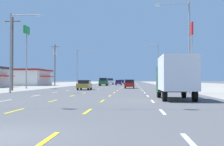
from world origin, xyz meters
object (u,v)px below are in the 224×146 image
suv_inner_left_farther (110,81)px  streetlight_left_row_1 (79,65)px  sedan_inner_left_near (84,85)px  streetlight_right_row_0 (186,41)px  pole_sign_left_row_2 (55,59)px  streetlight_left_row_0 (14,47)px  pole_sign_left_row_1 (27,41)px  sedan_center_turn_far (119,82)px  hatchback_center_turn_farthest (122,82)px  pole_sign_right_row_1 (192,40)px  suv_inner_left_midfar (103,82)px  hatchback_inner_right_mid (129,84)px  streetlight_right_row_1 (157,62)px  box_truck_far_right_nearest (176,75)px

suv_inner_left_farther → streetlight_left_row_1: streetlight_left_row_1 is taller
sedan_inner_left_near → streetlight_right_row_0: bearing=-41.6°
pole_sign_left_row_2 → streetlight_left_row_0: pole_sign_left_row_2 is taller
pole_sign_left_row_2 → sedan_inner_left_near: bearing=-70.0°
sedan_inner_left_near → pole_sign_left_row_1: (-11.18, 7.17, 7.53)m
sedan_center_turn_far → hatchback_center_turn_farthest: (0.16, 22.32, 0.03)m
pole_sign_left_row_1 → streetlight_left_row_0: bearing=-76.0°
suv_inner_left_farther → pole_sign_right_row_1: size_ratio=0.44×
sedan_inner_left_near → suv_inner_left_midfar: size_ratio=0.92×
hatchback_inner_right_mid → pole_sign_left_row_2: size_ratio=0.42×
pole_sign_right_row_1 → streetlight_left_row_1: size_ratio=1.22×
sedan_inner_left_near → streetlight_right_row_0: streetlight_right_row_0 is taller
sedan_center_turn_far → pole_sign_right_row_1: size_ratio=0.40×
hatchback_center_turn_farthest → streetlight_left_row_0: 81.56m
sedan_center_turn_far → streetlight_right_row_1: 17.64m
sedan_inner_left_near → sedan_center_turn_far: bearing=86.3°
hatchback_inner_right_mid → suv_inner_left_midfar: bearing=105.2°
sedan_center_turn_far → pole_sign_right_row_1: 42.10m
box_truck_far_right_nearest → pole_sign_left_row_1: pole_sign_left_row_1 is taller
streetlight_right_row_0 → streetlight_left_row_1: streetlight_right_row_0 is taller
hatchback_center_turn_farthest → sedan_inner_left_near: bearing=-92.7°
box_truck_far_right_nearest → streetlight_left_row_1: bearing=106.5°
sedan_inner_left_near → sedan_center_turn_far: (3.05, 46.91, 0.00)m
sedan_center_turn_far → pole_sign_left_row_1: size_ratio=0.42×
box_truck_far_right_nearest → streetlight_left_row_0: bearing=145.2°
streetlight_right_row_0 → streetlight_left_row_1: bearing=113.5°
sedan_inner_left_near → hatchback_inner_right_mid: hatchback_inner_right_mid is taller
suv_inner_left_midfar → streetlight_right_row_1: 14.28m
box_truck_far_right_nearest → streetlight_right_row_0: (2.69, 11.73, 4.02)m
streetlight_right_row_0 → streetlight_right_row_1: bearing=90.0°
suv_inner_left_midfar → suv_inner_left_farther: bearing=89.6°
streetlight_right_row_1 → pole_sign_left_row_1: bearing=-132.8°
pole_sign_right_row_1 → streetlight_right_row_0: size_ratio=1.10×
sedan_inner_left_near → suv_inner_left_farther: bearing=90.1°
hatchback_center_turn_farthest → streetlight_left_row_0: (-9.71, -80.86, 4.52)m
sedan_inner_left_near → pole_sign_left_row_1: 15.27m
streetlight_left_row_1 → streetlight_right_row_0: bearing=-66.5°
sedan_inner_left_near → streetlight_right_row_0: (13.08, -11.62, 5.11)m
sedan_center_turn_far → streetlight_right_row_1: bearing=-53.3°
sedan_center_turn_far → pole_sign_right_row_1: bearing=-70.0°
hatchback_center_turn_farthest → suv_inner_left_farther: bearing=-105.7°
suv_inner_left_midfar → pole_sign_right_row_1: size_ratio=0.44×
hatchback_inner_right_mid → streetlight_left_row_1: streetlight_left_row_1 is taller
suv_inner_left_farther → streetlight_right_row_0: size_ratio=0.48×
streetlight_left_row_0 → streetlight_left_row_1: (0.03, 45.02, 0.03)m
streetlight_left_row_1 → sedan_inner_left_near: bearing=-79.0°
pole_sign_left_row_1 → suv_inner_left_farther: bearing=77.6°
pole_sign_right_row_1 → streetlight_left_row_1: bearing=133.0°
sedan_center_turn_far → streetlight_right_row_0: streetlight_right_row_0 is taller
suv_inner_left_farther → streetlight_right_row_0: streetlight_right_row_0 is taller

